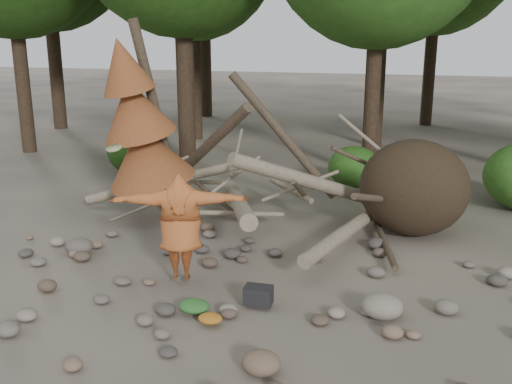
% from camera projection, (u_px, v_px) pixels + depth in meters
% --- Properties ---
extents(ground, '(120.00, 120.00, 0.00)m').
position_uv_depth(ground, '(212.00, 303.00, 8.70)').
color(ground, '#514C44').
rests_on(ground, ground).
extents(deadfall_pile, '(8.55, 5.24, 3.30)m').
position_uv_depth(deadfall_pile, '(384.00, 188.00, 11.68)').
color(deadfall_pile, '#332619').
rests_on(deadfall_pile, ground).
extents(dead_conifer, '(2.06, 2.16, 4.35)m').
position_uv_depth(dead_conifer, '(139.00, 125.00, 12.21)').
color(dead_conifer, '#4C3F30').
rests_on(dead_conifer, ground).
extents(bush_left, '(1.80, 1.80, 1.44)m').
position_uv_depth(bush_left, '(138.00, 150.00, 16.82)').
color(bush_left, '#224B14').
rests_on(bush_left, ground).
extents(bush_mid, '(1.40, 1.40, 1.12)m').
position_uv_depth(bush_mid, '(354.00, 167.00, 15.42)').
color(bush_mid, '#2D5F1B').
rests_on(bush_mid, ground).
extents(frisbee_thrower, '(2.76, 1.32, 2.09)m').
position_uv_depth(frisbee_thrower, '(180.00, 227.00, 9.18)').
color(frisbee_thrower, '#AC5626').
rests_on(frisbee_thrower, ground).
extents(backpack, '(0.44, 0.31, 0.28)m').
position_uv_depth(backpack, '(258.00, 299.00, 8.54)').
color(backpack, black).
rests_on(backpack, ground).
extents(cloth_green, '(0.47, 0.39, 0.17)m').
position_uv_depth(cloth_green, '(194.00, 309.00, 8.33)').
color(cloth_green, '#2A6428').
rests_on(cloth_green, ground).
extents(cloth_orange, '(0.35, 0.29, 0.13)m').
position_uv_depth(cloth_orange, '(210.00, 322.00, 8.01)').
color(cloth_orange, '#A5661C').
rests_on(cloth_orange, ground).
extents(boulder_front_right, '(0.48, 0.43, 0.29)m').
position_uv_depth(boulder_front_right, '(261.00, 363.00, 6.85)').
color(boulder_front_right, brown).
rests_on(boulder_front_right, ground).
extents(boulder_mid_right, '(0.61, 0.54, 0.36)m').
position_uv_depth(boulder_mid_right, '(382.00, 306.00, 8.21)').
color(boulder_mid_right, gray).
rests_on(boulder_mid_right, ground).
extents(boulder_mid_left, '(0.52, 0.47, 0.31)m').
position_uv_depth(boulder_mid_left, '(79.00, 246.00, 10.65)').
color(boulder_mid_left, '#5E554F').
rests_on(boulder_mid_left, ground).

